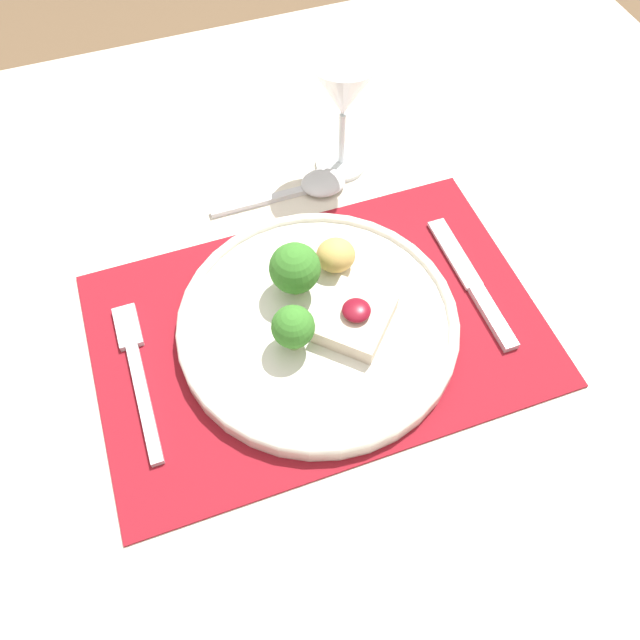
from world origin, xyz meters
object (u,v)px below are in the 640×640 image
(knife, at_px, (476,290))
(fork, at_px, (137,368))
(wine_glass_near, at_px, (344,92))
(dinner_plate, at_px, (320,320))
(spoon, at_px, (312,186))

(knife, bearing_deg, fork, 174.13)
(knife, distance_m, wine_glass_near, 0.26)
(dinner_plate, xyz_separation_m, spoon, (0.06, 0.19, -0.01))
(dinner_plate, distance_m, spoon, 0.20)
(spoon, relative_size, wine_glass_near, 1.12)
(knife, xyz_separation_m, wine_glass_near, (-0.07, 0.23, 0.10))
(knife, relative_size, wine_glass_near, 1.21)
(dinner_plate, distance_m, knife, 0.18)
(wine_glass_near, bearing_deg, dinner_plate, -115.68)
(knife, height_order, spoon, spoon)
(dinner_plate, height_order, spoon, dinner_plate)
(wine_glass_near, bearing_deg, knife, -73.69)
(fork, relative_size, wine_glass_near, 1.21)
(wine_glass_near, bearing_deg, fork, -144.88)
(knife, relative_size, spoon, 1.08)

